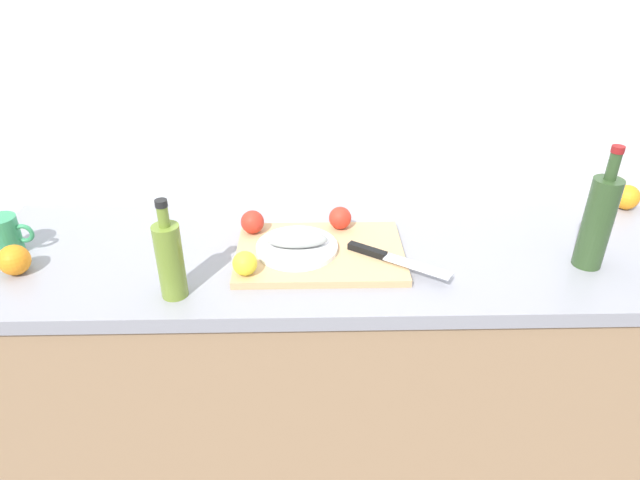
# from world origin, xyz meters

# --- Properties ---
(ground_plane) EXTENTS (12.00, 12.00, 0.00)m
(ground_plane) POSITION_xyz_m (0.00, 0.00, 0.00)
(ground_plane) COLOR slate
(back_wall) EXTENTS (3.20, 0.05, 2.50)m
(back_wall) POSITION_xyz_m (0.00, 0.33, 1.25)
(back_wall) COLOR silver
(back_wall) RESTS_ON ground_plane
(kitchen_counter) EXTENTS (2.00, 0.60, 0.90)m
(kitchen_counter) POSITION_xyz_m (0.00, 0.00, 0.45)
(kitchen_counter) COLOR #9E7A56
(kitchen_counter) RESTS_ON ground_plane
(cutting_board) EXTENTS (0.45, 0.31, 0.02)m
(cutting_board) POSITION_xyz_m (-0.06, -0.03, 0.91)
(cutting_board) COLOR tan
(cutting_board) RESTS_ON kitchen_counter
(white_plate) EXTENTS (0.22, 0.22, 0.01)m
(white_plate) POSITION_xyz_m (-0.12, -0.03, 0.93)
(white_plate) COLOR white
(white_plate) RESTS_ON cutting_board
(fish_fillet) EXTENTS (0.17, 0.07, 0.04)m
(fish_fillet) POSITION_xyz_m (-0.12, -0.03, 0.95)
(fish_fillet) COLOR #999E99
(fish_fillet) RESTS_ON white_plate
(chef_knife) EXTENTS (0.26, 0.19, 0.02)m
(chef_knife) POSITION_xyz_m (0.11, -0.08, 0.93)
(chef_knife) COLOR silver
(chef_knife) RESTS_ON cutting_board
(lemon_0) EXTENTS (0.06, 0.06, 0.06)m
(lemon_0) POSITION_xyz_m (-0.25, -0.14, 0.95)
(lemon_0) COLOR yellow
(lemon_0) RESTS_ON cutting_board
(tomato_0) EXTENTS (0.07, 0.07, 0.07)m
(tomato_0) POSITION_xyz_m (-0.25, 0.07, 0.95)
(tomato_0) COLOR red
(tomato_0) RESTS_ON cutting_board
(tomato_1) EXTENTS (0.06, 0.06, 0.06)m
(tomato_1) POSITION_xyz_m (0.00, 0.09, 0.95)
(tomato_1) COLOR red
(tomato_1) RESTS_ON cutting_board
(olive_oil_bottle) EXTENTS (0.06, 0.06, 0.26)m
(olive_oil_bottle) POSITION_xyz_m (-0.42, -0.20, 1.00)
(olive_oil_bottle) COLOR olive
(olive_oil_bottle) RESTS_ON kitchen_counter
(wine_bottle) EXTENTS (0.07, 0.07, 0.33)m
(wine_bottle) POSITION_xyz_m (0.65, -0.09, 1.03)
(wine_bottle) COLOR #2D4723
(wine_bottle) RESTS_ON kitchen_counter
(coffee_mug_0) EXTENTS (0.12, 0.08, 0.11)m
(coffee_mug_0) POSITION_xyz_m (-0.91, 0.01, 0.95)
(coffee_mug_0) COLOR #338C59
(coffee_mug_0) RESTS_ON kitchen_counter
(orange_0) EXTENTS (0.08, 0.08, 0.08)m
(orange_0) POSITION_xyz_m (-0.85, -0.10, 0.94)
(orange_0) COLOR orange
(orange_0) RESTS_ON kitchen_counter
(orange_1) EXTENTS (0.08, 0.08, 0.08)m
(orange_1) POSITION_xyz_m (0.91, 0.24, 0.94)
(orange_1) COLOR orange
(orange_1) RESTS_ON kitchen_counter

